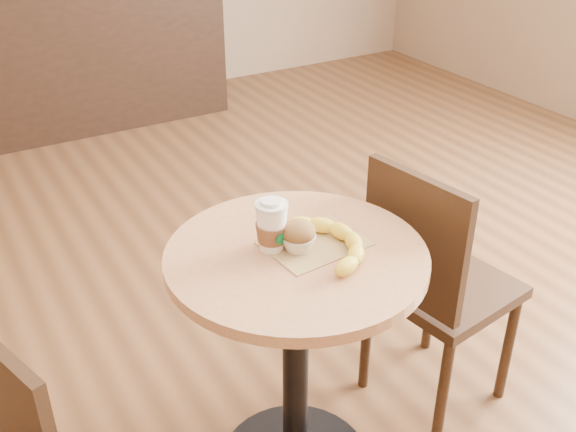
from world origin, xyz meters
The scene contains 7 objects.
cafe_table centered at (-0.03, 0.09, 0.51)m, with size 0.64×0.64×0.75m.
chair_right centered at (0.46, 0.12, 0.47)m, with size 0.43×0.43×0.85m.
service_counter centered at (0.00, 3.18, 0.52)m, with size 2.30×0.65×1.04m.
kraft_bag centered at (0.03, 0.10, 0.75)m, with size 0.24×0.18×0.00m, color #A5824F.
coffee_cup centered at (-0.08, 0.13, 0.81)m, with size 0.08×0.08×0.13m.
muffin centered at (-0.02, 0.09, 0.79)m, with size 0.09×0.09×0.08m.
banana centered at (0.06, 0.06, 0.77)m, with size 0.15×0.29×0.04m, color yellow, non-canonical shape.
Camera 1 is at (-0.74, -1.09, 1.62)m, focal length 42.00 mm.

